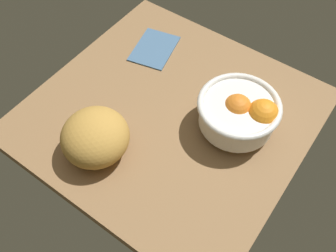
% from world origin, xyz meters
% --- Properties ---
extents(ground_plane, '(0.65, 0.67, 0.03)m').
position_xyz_m(ground_plane, '(0.00, 0.00, -0.01)').
color(ground_plane, olive).
extents(fruit_bowl, '(0.20, 0.20, 0.11)m').
position_xyz_m(fruit_bowl, '(-0.06, 0.16, 0.06)').
color(fruit_bowl, white).
rests_on(fruit_bowl, ground).
extents(bread_loaf, '(0.19, 0.19, 0.11)m').
position_xyz_m(bread_loaf, '(0.19, -0.07, 0.06)').
color(bread_loaf, '#BE8C3E').
rests_on(bread_loaf, ground).
extents(napkin_folded, '(0.17, 0.14, 0.01)m').
position_xyz_m(napkin_folded, '(-0.16, -0.17, 0.00)').
color(napkin_folded, '#476A8F').
rests_on(napkin_folded, ground).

